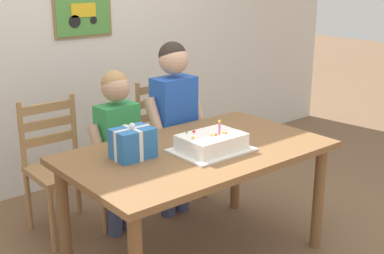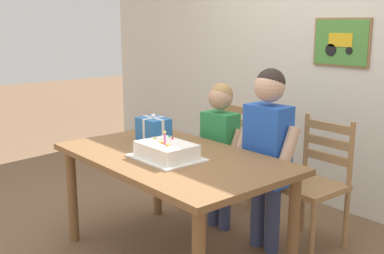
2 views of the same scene
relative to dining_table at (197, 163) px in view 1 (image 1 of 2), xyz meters
name	(u,v)px [view 1 (image 1 of 2)]	position (x,y,z in m)	size (l,w,h in m)	color
back_wall	(63,28)	(0.00, 1.67, 0.66)	(6.40, 0.11, 2.60)	silver
dining_table	(197,163)	(0.00, 0.00, 0.00)	(1.56, 0.92, 0.73)	brown
birthday_cake	(211,143)	(0.04, -0.08, 0.14)	(0.44, 0.34, 0.19)	white
gift_box_red_large	(133,143)	(-0.37, 0.12, 0.18)	(0.23, 0.17, 0.21)	#286BB7
chair_left	(61,167)	(-0.46, 0.89, -0.18)	(0.42, 0.42, 0.92)	#A87A4C
chair_right	(169,139)	(0.46, 0.89, -0.18)	(0.43, 0.43, 0.92)	#A87A4C
child_older	(174,113)	(0.29, 0.60, 0.13)	(0.46, 0.26, 1.28)	#38426B
child_younger	(118,138)	(-0.18, 0.60, 0.05)	(0.42, 0.24, 1.14)	#38426B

